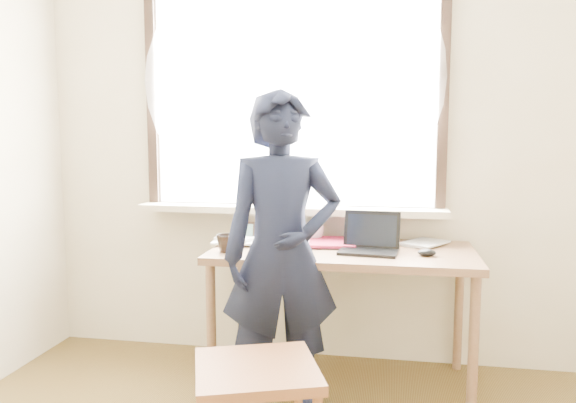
% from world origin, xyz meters
% --- Properties ---
extents(room_shell, '(3.52, 4.02, 2.61)m').
position_xyz_m(room_shell, '(-0.02, 0.20, 1.64)').
color(room_shell, beige).
rests_on(room_shell, ground).
extents(desk, '(1.41, 0.71, 0.76)m').
position_xyz_m(desk, '(0.15, 1.63, 0.68)').
color(desk, brown).
rests_on(desk, ground).
extents(laptop, '(0.33, 0.28, 0.21)m').
position_xyz_m(laptop, '(0.29, 1.59, 0.81)').
color(laptop, black).
rests_on(laptop, desk).
extents(mug_white, '(0.19, 0.19, 0.10)m').
position_xyz_m(mug_white, '(-0.05, 1.85, 0.81)').
color(mug_white, white).
rests_on(mug_white, desk).
extents(mug_dark, '(0.13, 0.13, 0.09)m').
position_xyz_m(mug_dark, '(-0.46, 1.44, 0.80)').
color(mug_dark, black).
rests_on(mug_dark, desk).
extents(mouse, '(0.09, 0.06, 0.04)m').
position_xyz_m(mouse, '(0.59, 1.53, 0.77)').
color(mouse, black).
rests_on(mouse, desk).
extents(desk_clutter, '(0.54, 0.49, 0.03)m').
position_xyz_m(desk_clutter, '(-0.32, 1.78, 0.78)').
color(desk_clutter, '#3453AB').
rests_on(desk_clutter, desk).
extents(book_a, '(0.23, 0.28, 0.02)m').
position_xyz_m(book_a, '(-0.24, 1.81, 0.77)').
color(book_a, white).
rests_on(book_a, desk).
extents(book_b, '(0.30, 0.32, 0.02)m').
position_xyz_m(book_b, '(0.51, 1.88, 0.77)').
color(book_b, white).
rests_on(book_b, desk).
extents(picture_frame, '(0.14, 0.02, 0.11)m').
position_xyz_m(picture_frame, '(-0.44, 1.73, 0.81)').
color(picture_frame, black).
rests_on(picture_frame, desk).
extents(work_chair, '(0.59, 0.58, 0.48)m').
position_xyz_m(work_chair, '(-0.11, 0.66, 0.41)').
color(work_chair, '#995B32').
rests_on(work_chair, ground).
extents(person, '(0.67, 0.53, 1.59)m').
position_xyz_m(person, '(-0.12, 1.26, 0.80)').
color(person, black).
rests_on(person, ground).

